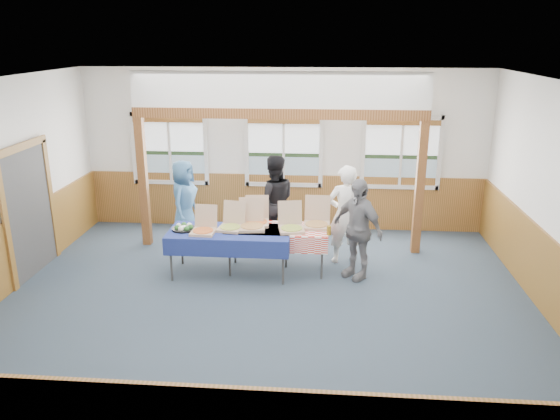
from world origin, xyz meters
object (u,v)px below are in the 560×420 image
at_px(person_grey, 357,229).
at_px(table_left, 230,234).
at_px(woman_white, 345,215).
at_px(table_right, 277,232).
at_px(woman_black, 274,202).
at_px(man_blue, 184,201).

bearing_deg(person_grey, table_left, -133.74).
xyz_separation_m(woman_white, person_grey, (0.18, -0.61, -0.03)).
xyz_separation_m(table_right, person_grey, (1.31, -0.13, 0.14)).
distance_m(woman_black, person_grey, 1.91).
xyz_separation_m(table_left, man_blue, (-1.12, 1.46, 0.09)).
bearing_deg(woman_white, person_grey, 93.39).
bearing_deg(table_right, woman_black, 120.73).
distance_m(table_right, woman_white, 1.24).
xyz_separation_m(table_left, table_right, (0.76, 0.19, -0.01)).
xyz_separation_m(table_right, woman_white, (1.13, 0.48, 0.17)).
relative_size(woman_black, person_grey, 1.05).
distance_m(table_right, woman_black, 1.13).
xyz_separation_m(woman_white, man_blue, (-3.00, 0.78, -0.07)).
bearing_deg(man_blue, woman_black, -87.74).
bearing_deg(woman_white, table_left, 6.84).
relative_size(woman_white, person_grey, 1.04).
bearing_deg(table_left, person_grey, -7.52).
relative_size(woman_white, man_blue, 1.09).
relative_size(table_right, woman_black, 1.06).
distance_m(man_blue, person_grey, 3.47).
bearing_deg(woman_white, woman_black, -38.82).
bearing_deg(man_blue, table_right, -116.43).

